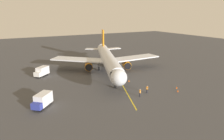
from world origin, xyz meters
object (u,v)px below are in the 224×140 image
(ground_crew_loader, at_px, (140,93))
(safety_cone_wing_port, at_px, (129,81))
(ground_crew_wing_walker, at_px, (125,64))
(box_truck_portside, at_px, (42,100))
(ground_crew_marshaller, at_px, (147,89))
(box_truck_near_nose, at_px, (42,71))
(safety_cone_nose_left, at_px, (178,91))
(airplane, at_px, (108,59))
(safety_cone_nose_right, at_px, (177,87))

(ground_crew_loader, relative_size, safety_cone_wing_port, 3.11)
(ground_crew_wing_walker, distance_m, box_truck_portside, 35.28)
(ground_crew_loader, distance_m, safety_cone_wing_port, 10.24)
(ground_crew_marshaller, distance_m, box_truck_near_nose, 30.63)
(ground_crew_loader, relative_size, safety_cone_nose_left, 3.11)
(ground_crew_marshaller, relative_size, ground_crew_wing_walker, 1.00)
(ground_crew_loader, distance_m, box_truck_near_nose, 29.94)
(airplane, distance_m, safety_cone_nose_right, 21.93)
(ground_crew_loader, bearing_deg, box_truck_portside, -13.98)
(box_truck_near_nose, relative_size, safety_cone_wing_port, 8.59)
(box_truck_near_nose, height_order, safety_cone_nose_left, box_truck_near_nose)
(ground_crew_marshaller, distance_m, safety_cone_wing_port, 8.74)
(airplane, distance_m, safety_cone_nose_left, 23.11)
(box_truck_portside, xyz_separation_m, safety_cone_nose_right, (-29.93, 4.95, -1.11))
(safety_cone_nose_right, bearing_deg, safety_cone_nose_left, 50.71)
(airplane, distance_m, box_truck_portside, 26.96)
(airplane, relative_size, box_truck_near_nose, 8.22)
(ground_crew_wing_walker, height_order, safety_cone_nose_left, ground_crew_wing_walker)
(ground_crew_wing_walker, distance_m, box_truck_near_nose, 26.37)
(airplane, bearing_deg, ground_crew_marshaller, 89.40)
(safety_cone_nose_left, relative_size, safety_cone_nose_right, 1.00)
(airplane, bearing_deg, ground_crew_wing_walker, -158.01)
(box_truck_portside, bearing_deg, safety_cone_wing_port, -168.06)
(safety_cone_nose_left, relative_size, safety_cone_wing_port, 1.00)
(safety_cone_nose_left, bearing_deg, safety_cone_nose_right, -129.29)
(box_truck_near_nose, bearing_deg, box_truck_portside, 79.59)
(safety_cone_nose_left, bearing_deg, ground_crew_wing_walker, -93.60)
(airplane, xyz_separation_m, ground_crew_loader, (2.83, 20.00, -3.12))
(box_truck_near_nose, bearing_deg, ground_crew_marshaller, 126.17)
(airplane, bearing_deg, safety_cone_nose_left, 106.28)
(box_truck_portside, distance_m, safety_cone_nose_right, 30.35)
(airplane, xyz_separation_m, ground_crew_wing_walker, (-7.97, -3.22, -3.12))
(ground_crew_loader, height_order, safety_cone_wing_port, ground_crew_loader)
(safety_cone_nose_left, bearing_deg, safety_cone_wing_port, -63.46)
(ground_crew_marshaller, xyz_separation_m, box_truck_portside, (21.91, -3.87, 0.50))
(ground_crew_loader, bearing_deg, ground_crew_wing_walker, -114.96)
(ground_crew_loader, height_order, safety_cone_nose_left, ground_crew_loader)
(safety_cone_nose_right, bearing_deg, box_truck_portside, -9.39)
(safety_cone_wing_port, bearing_deg, ground_crew_marshaller, 84.41)
(box_truck_near_nose, relative_size, safety_cone_nose_right, 8.59)
(ground_crew_marshaller, height_order, ground_crew_wing_walker, same)
(ground_crew_wing_walker, xyz_separation_m, safety_cone_nose_right, (0.16, 23.37, -0.61))
(ground_crew_marshaller, relative_size, ground_crew_loader, 1.00)
(airplane, distance_m, ground_crew_marshaller, 19.32)
(ground_crew_loader, distance_m, safety_cone_nose_left, 9.44)
(ground_crew_loader, distance_m, box_truck_portside, 19.87)
(ground_crew_wing_walker, xyz_separation_m, safety_cone_wing_port, (7.32, 13.61, -0.61))
(ground_crew_marshaller, bearing_deg, ground_crew_loader, 19.47)
(airplane, bearing_deg, safety_cone_nose_right, 111.20)
(box_truck_near_nose, distance_m, safety_cone_nose_right, 36.71)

